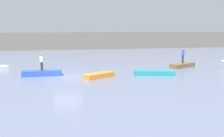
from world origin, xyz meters
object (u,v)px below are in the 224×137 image
Objects in this scene: person_blue_shirt at (183,55)px; person_white_shirt at (42,61)px; rowboat_teal at (154,73)px; rowboat_blue at (42,73)px; rowboat_brown at (182,65)px; rowboat_orange at (99,75)px.

person_white_shirt is at bearing -171.31° from person_blue_shirt.
person_white_shirt is (-15.59, -2.38, -0.01)m from person_blue_shirt.
rowboat_blue is at bearing -176.97° from rowboat_teal.
rowboat_blue is 15.82m from person_blue_shirt.
rowboat_teal is at bearing -8.85° from person_white_shirt.
rowboat_brown is 1.97× the size of person_blue_shirt.
person_blue_shirt reaches higher than rowboat_orange.
rowboat_blue is 1.11× the size of rowboat_brown.
rowboat_teal is 10.92m from person_white_shirt.
rowboat_blue is at bearing 161.46° from rowboat_brown.
person_white_shirt is (-10.73, 1.67, 1.19)m from rowboat_teal.
rowboat_brown is at bearing 51.68° from rowboat_teal.
person_white_shirt is at bearing 161.46° from rowboat_brown.
person_blue_shirt is at bearing 8.69° from person_white_shirt.
person_blue_shirt is 1.06× the size of person_white_shirt.
rowboat_teal is 6.45m from person_blue_shirt.
person_blue_shirt is (0.00, 0.00, 1.19)m from rowboat_brown.
rowboat_orange is 11.29m from person_blue_shirt.
person_white_shirt is at bearing 127.87° from rowboat_orange.
person_blue_shirt reaches higher than rowboat_brown.
rowboat_teal reaches higher than rowboat_orange.
rowboat_brown reaches higher than rowboat_orange.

